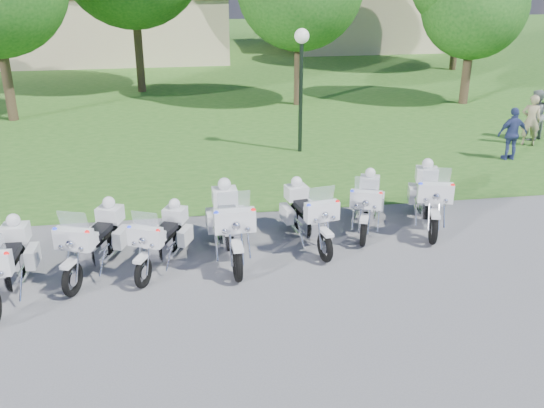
{
  "coord_description": "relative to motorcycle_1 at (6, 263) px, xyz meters",
  "views": [
    {
      "loc": [
        -1.94,
        -10.21,
        5.69
      ],
      "look_at": [
        -0.17,
        1.2,
        0.95
      ],
      "focal_mm": 40.0,
      "sensor_mm": 36.0,
      "label": 1
    }
  ],
  "objects": [
    {
      "name": "ground",
      "position": [
        5.14,
        0.09,
        -0.66
      ],
      "size": [
        100.0,
        100.0,
        0.0
      ],
      "primitive_type": "plane",
      "color": "slate",
      "rests_on": "ground"
    },
    {
      "name": "grass_lawn",
      "position": [
        5.14,
        27.09,
        -0.65
      ],
      "size": [
        100.0,
        48.0,
        0.01
      ],
      "primitive_type": "cube",
      "color": "#2B5F1E",
      "rests_on": "ground"
    },
    {
      "name": "motorcycle_1",
      "position": [
        0.0,
        0.0,
        0.0
      ],
      "size": [
        0.81,
        2.34,
        1.57
      ],
      "rotation": [
        0.0,
        0.0,
        3.1
      ],
      "color": "black",
      "rests_on": "ground"
    },
    {
      "name": "motorcycle_2",
      "position": [
        1.44,
        0.74,
        -0.01
      ],
      "size": [
        1.24,
        2.19,
        1.54
      ],
      "rotation": [
        0.0,
        0.0,
        2.79
      ],
      "color": "black",
      "rests_on": "ground"
    },
    {
      "name": "motorcycle_3",
      "position": [
        2.71,
        0.75,
        -0.06
      ],
      "size": [
        1.22,
        1.98,
        1.42
      ],
      "rotation": [
        0.0,
        0.0,
        2.73
      ],
      "color": "black",
      "rests_on": "ground"
    },
    {
      "name": "motorcycle_4",
      "position": [
        4.06,
        0.98,
        0.06
      ],
      "size": [
        0.87,
        2.54,
        1.71
      ],
      "rotation": [
        0.0,
        0.0,
        3.18
      ],
      "color": "black",
      "rests_on": "ground"
    },
    {
      "name": "motorcycle_5",
      "position": [
        5.75,
        1.36,
        -0.02
      ],
      "size": [
        0.98,
        2.24,
        1.52
      ],
      "rotation": [
        0.0,
        0.0,
        3.31
      ],
      "color": "black",
      "rests_on": "ground"
    },
    {
      "name": "motorcycle_6",
      "position": [
        7.2,
        1.85,
        -0.05
      ],
      "size": [
        1.2,
        2.08,
        1.46
      ],
      "rotation": [
        0.0,
        0.0,
        2.78
      ],
      "color": "black",
      "rests_on": "ground"
    },
    {
      "name": "motorcycle_7",
      "position": [
        8.63,
        1.84,
        0.02
      ],
      "size": [
        1.21,
        2.36,
        1.63
      ],
      "rotation": [
        0.0,
        0.0,
        2.86
      ],
      "color": "black",
      "rests_on": "ground"
    },
    {
      "name": "lamp_post",
      "position": [
        6.85,
        7.76,
        2.2
      ],
      "size": [
        0.44,
        0.44,
        3.74
      ],
      "color": "black",
      "rests_on": "ground"
    },
    {
      "name": "building_west",
      "position": [
        -0.86,
        28.09,
        1.41
      ],
      "size": [
        14.56,
        8.32,
        4.1
      ],
      "color": "#C6AF8F",
      "rests_on": "ground"
    },
    {
      "name": "building_east",
      "position": [
        16.14,
        30.09,
        1.41
      ],
      "size": [
        11.44,
        7.28,
        4.1
      ],
      "color": "#C6AF8F",
      "rests_on": "ground"
    },
    {
      "name": "bystander_a",
      "position": [
        14.29,
        7.31,
        0.16
      ],
      "size": [
        0.71,
        0.61,
        1.64
      ],
      "primitive_type": "imported",
      "rotation": [
        0.0,
        0.0,
        2.71
      ],
      "color": "tan",
      "rests_on": "ground"
    },
    {
      "name": "bystander_b",
      "position": [
        14.73,
        7.85,
        0.18
      ],
      "size": [
        1.02,
        0.96,
        1.67
      ],
      "primitive_type": "imported",
      "rotation": [
        0.0,
        0.0,
        -2.58
      ],
      "color": "gray",
      "rests_on": "ground"
    },
    {
      "name": "bystander_c",
      "position": [
        12.93,
        5.99,
        0.13
      ],
      "size": [
        0.94,
        0.42,
        1.58
      ],
      "primitive_type": "imported",
      "rotation": [
        0.0,
        0.0,
        3.17
      ],
      "color": "navy",
      "rests_on": "ground"
    }
  ]
}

